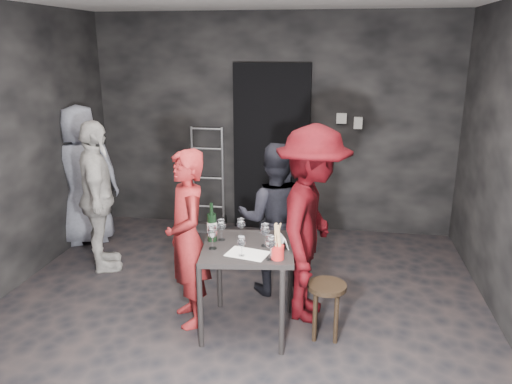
% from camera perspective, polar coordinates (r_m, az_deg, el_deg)
% --- Properties ---
extents(floor, '(4.50, 5.00, 0.02)m').
position_cam_1_polar(floor, '(4.41, -2.79, -15.05)').
color(floor, black).
rests_on(floor, ground).
extents(wall_back, '(4.50, 0.04, 2.70)m').
position_cam_1_polar(wall_back, '(6.30, 1.88, 7.75)').
color(wall_back, black).
rests_on(wall_back, ground).
extents(wall_front, '(4.50, 0.04, 2.70)m').
position_cam_1_polar(wall_front, '(1.72, -22.34, -18.70)').
color(wall_front, black).
rests_on(wall_front, ground).
extents(doorway, '(0.95, 0.10, 2.10)m').
position_cam_1_polar(doorway, '(6.29, 1.78, 4.97)').
color(doorway, black).
rests_on(doorway, ground).
extents(wallbox_upper, '(0.12, 0.06, 0.12)m').
position_cam_1_polar(wallbox_upper, '(6.18, 9.75, 8.30)').
color(wallbox_upper, '#B7B7B2').
rests_on(wallbox_upper, wall_back).
extents(wallbox_lower, '(0.10, 0.06, 0.14)m').
position_cam_1_polar(wallbox_lower, '(6.19, 11.59, 7.75)').
color(wallbox_lower, '#B7B7B2').
rests_on(wallbox_lower, wall_back).
extents(hand_truck, '(0.44, 0.36, 1.32)m').
position_cam_1_polar(hand_truck, '(6.52, -5.54, -2.12)').
color(hand_truck, '#B2B2B7').
rests_on(hand_truck, floor).
extents(tasting_table, '(0.72, 0.72, 0.75)m').
position_cam_1_polar(tasting_table, '(4.08, -0.94, -7.45)').
color(tasting_table, black).
rests_on(tasting_table, floor).
extents(stool, '(0.31, 0.31, 0.47)m').
position_cam_1_polar(stool, '(4.13, 8.07, -11.70)').
color(stool, black).
rests_on(stool, floor).
extents(server_red, '(0.59, 0.66, 1.52)m').
position_cam_1_polar(server_red, '(4.20, -7.87, -5.27)').
color(server_red, maroon).
rests_on(server_red, floor).
extents(woman_black, '(0.71, 0.41, 1.42)m').
position_cam_1_polar(woman_black, '(4.70, 2.15, -3.36)').
color(woman_black, black).
rests_on(woman_black, floor).
extents(man_maroon, '(0.70, 1.29, 1.91)m').
position_cam_1_polar(man_maroon, '(4.20, 6.43, -2.33)').
color(man_maroon, '#390409').
rests_on(man_maroon, floor).
extents(bystander_cream, '(0.88, 1.09, 1.68)m').
position_cam_1_polar(bystander_cream, '(5.38, -17.69, -0.10)').
color(bystander_cream, beige).
rests_on(bystander_cream, floor).
extents(bystander_grey, '(1.02, 0.88, 1.84)m').
position_cam_1_polar(bystander_grey, '(6.18, -19.27, 2.60)').
color(bystander_grey, gray).
rests_on(bystander_grey, floor).
extents(tasting_mat, '(0.35, 0.27, 0.00)m').
position_cam_1_polar(tasting_mat, '(3.89, -0.98, -7.06)').
color(tasting_mat, white).
rests_on(tasting_mat, tasting_table).
extents(wine_glass_a, '(0.11, 0.11, 0.21)m').
position_cam_1_polar(wine_glass_a, '(3.96, -5.01, -5.03)').
color(wine_glass_a, white).
rests_on(wine_glass_a, tasting_table).
extents(wine_glass_b, '(0.09, 0.09, 0.20)m').
position_cam_1_polar(wine_glass_b, '(4.13, -3.97, -4.20)').
color(wine_glass_b, white).
rests_on(wine_glass_b, tasting_table).
extents(wine_glass_c, '(0.09, 0.09, 0.19)m').
position_cam_1_polar(wine_glass_c, '(4.17, -1.72, -4.03)').
color(wine_glass_c, white).
rests_on(wine_glass_c, tasting_table).
extents(wine_glass_d, '(0.07, 0.07, 0.18)m').
position_cam_1_polar(wine_glass_d, '(3.82, -1.66, -6.10)').
color(wine_glass_d, white).
rests_on(wine_glass_d, tasting_table).
extents(wine_glass_e, '(0.08, 0.08, 0.21)m').
position_cam_1_polar(wine_glass_e, '(3.75, 1.68, -6.24)').
color(wine_glass_e, white).
rests_on(wine_glass_e, tasting_table).
extents(wine_glass_f, '(0.09, 0.09, 0.21)m').
position_cam_1_polar(wine_glass_f, '(3.99, 1.02, -4.81)').
color(wine_glass_f, white).
rests_on(wine_glass_f, tasting_table).
extents(wine_bottle, '(0.08, 0.08, 0.33)m').
position_cam_1_polar(wine_bottle, '(4.11, -5.07, -3.94)').
color(wine_bottle, black).
rests_on(wine_bottle, tasting_table).
extents(breadstick_cup, '(0.10, 0.10, 0.30)m').
position_cam_1_polar(breadstick_cup, '(3.75, 2.50, -5.74)').
color(breadstick_cup, red).
rests_on(breadstick_cup, tasting_table).
extents(reserved_card, '(0.12, 0.15, 0.10)m').
position_cam_1_polar(reserved_card, '(4.00, 2.85, -5.66)').
color(reserved_card, white).
rests_on(reserved_card, tasting_table).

